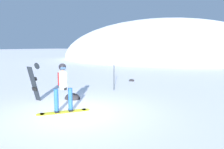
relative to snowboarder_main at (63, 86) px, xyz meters
The scene contains 7 objects.
ground_plane 1.00m from the snowboarder_main, 26.14° to the left, with size 300.00×300.00×0.00m, color white.
ridge_peak_main 35.72m from the snowboarder_main, 101.45° to the left, with size 38.66×34.79×14.62m.
snowboarder_main is the anchor object (origin of this frame).
spare_snowboard 2.15m from the snowboarder_main, 165.80° to the left, with size 0.28×0.45×1.61m.
piste_marker_near 4.15m from the snowboarder_main, 94.48° to the left, with size 0.20×0.20×1.85m.
rock_dark 2.10m from the snowboarder_main, 121.50° to the left, with size 0.72×0.61×0.50m.
rock_mid 7.36m from the snowboarder_main, 96.00° to the left, with size 0.39×0.33×0.27m.
Camera 1 is at (4.70, -5.54, 2.29)m, focal length 34.01 mm.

